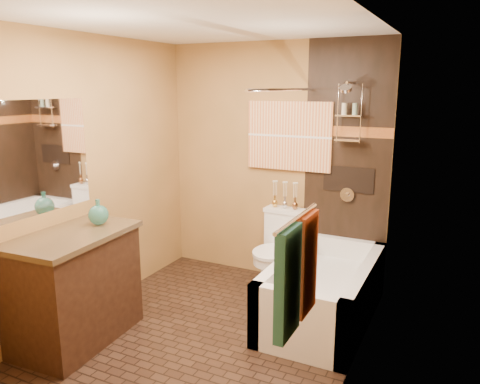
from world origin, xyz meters
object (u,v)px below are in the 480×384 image
Objects in this scene: toilet at (278,250)px; vanity at (74,287)px; bathtub at (324,296)px; sunset_painting at (289,136)px.

vanity is at bearing -120.19° from toilet.
vanity is (-1.72, -1.23, 0.24)m from bathtub.
vanity is at bearing -119.31° from sunset_painting.
vanity is (-1.10, -1.95, -1.09)m from sunset_painting.
sunset_painting is 0.84× the size of vanity.
sunset_painting is 1.17m from toilet.
sunset_painting is at bearing 92.82° from toilet.
sunset_painting is 2.49m from vanity.
sunset_painting is 1.12× the size of toilet.
bathtub is 0.80m from toilet.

